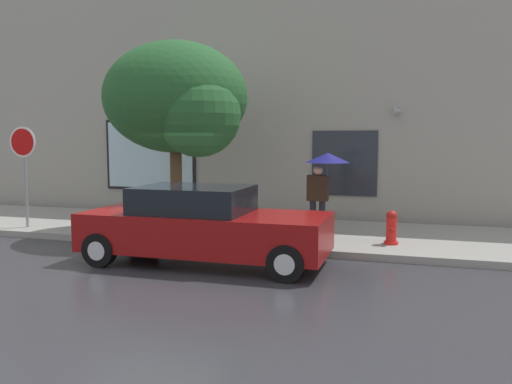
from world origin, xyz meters
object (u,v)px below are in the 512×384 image
(parked_car, at_px, (203,226))
(street_tree, at_px, (180,101))
(fire_hydrant, at_px, (391,228))
(pedestrian_with_umbrella, at_px, (324,170))
(stop_sign, at_px, (24,157))

(parked_car, bearing_deg, street_tree, 123.71)
(parked_car, xyz_separation_m, street_tree, (-1.53, 2.29, 2.54))
(fire_hydrant, bearing_deg, pedestrian_with_umbrella, 163.94)
(parked_car, height_order, pedestrian_with_umbrella, pedestrian_with_umbrella)
(stop_sign, bearing_deg, parked_car, -16.33)
(street_tree, bearing_deg, pedestrian_with_umbrella, 4.51)
(street_tree, bearing_deg, parked_car, -56.29)
(parked_car, relative_size, fire_hydrant, 6.48)
(pedestrian_with_umbrella, xyz_separation_m, stop_sign, (-7.37, -0.96, 0.26))
(pedestrian_with_umbrella, bearing_deg, fire_hydrant, -16.06)
(parked_car, distance_m, stop_sign, 5.83)
(pedestrian_with_umbrella, relative_size, stop_sign, 0.76)
(pedestrian_with_umbrella, bearing_deg, stop_sign, -172.58)
(parked_car, height_order, street_tree, street_tree)
(pedestrian_with_umbrella, bearing_deg, parked_car, -126.50)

